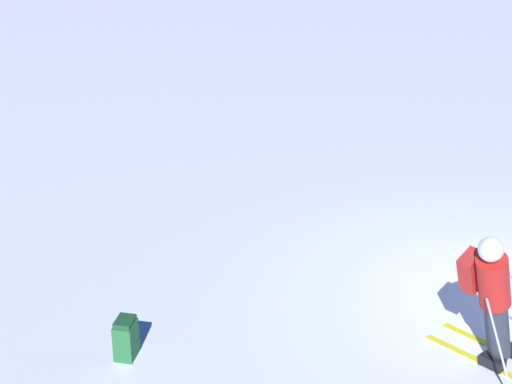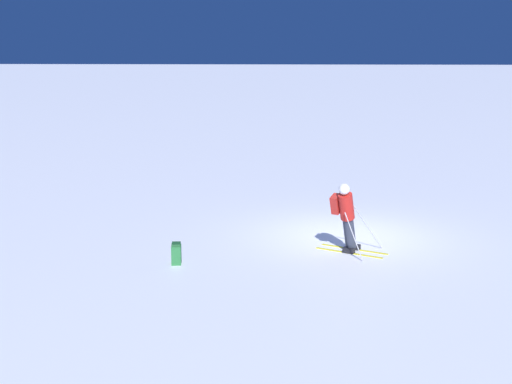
# 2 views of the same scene
# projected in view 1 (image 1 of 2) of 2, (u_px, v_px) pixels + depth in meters

# --- Properties ---
(ground_plane) EXTENTS (300.00, 300.00, 0.00)m
(ground_plane) POSITION_uv_depth(u_px,v_px,m) (506.00, 299.00, 11.03)
(ground_plane) COLOR white
(skier) EXTENTS (1.43, 1.76, 1.83)m
(skier) POSITION_uv_depth(u_px,v_px,m) (493.00, 295.00, 9.20)
(skier) COLOR yellow
(skier) RESTS_ON ground
(spare_backpack) EXTENTS (0.32, 0.25, 0.50)m
(spare_backpack) POSITION_uv_depth(u_px,v_px,m) (126.00, 338.00, 9.79)
(spare_backpack) COLOR #236633
(spare_backpack) RESTS_ON ground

